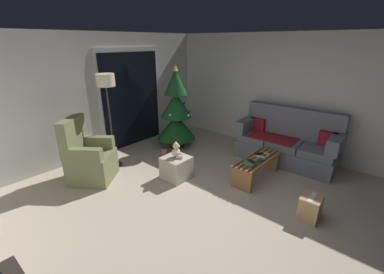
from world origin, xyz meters
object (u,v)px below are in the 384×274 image
Objects in this scene: remote_black at (259,153)px; book_stack at (249,163)px; ottoman at (176,168)px; cell_phone at (251,161)px; teddy_bear_chestnut_by_tree at (165,156)px; remote_graphite at (260,161)px; floor_lamp at (107,90)px; coffee_table at (257,165)px; couch at (287,143)px; remote_white at (260,157)px; cardboard_box_taped_mid_floor at (310,207)px; teddy_bear_cream at (177,151)px; christmas_tree at (176,112)px; armchair at (89,158)px; remote_silver at (265,154)px.

book_stack is at bearing -40.35° from remote_black.
cell_phone is at bearing -60.64° from ottoman.
cell_phone reaches higher than teddy_bear_chestnut_by_tree.
remote_graphite reaches higher than ottoman.
floor_lamp is (-1.06, 2.36, 1.07)m from book_stack.
couch is at bearing -5.09° from coffee_table.
couch is 3.62m from floor_lamp.
remote_white is at bearing 27.81° from cell_phone.
book_stack is at bearing 160.67° from remote_white.
cell_phone is 0.42× the size of cardboard_box_taped_mid_floor.
remote_graphite is 0.55× the size of teddy_bear_cream.
teddy_bear_chestnut_by_tree is (-0.29, 1.78, -0.34)m from cell_phone.
ottoman is at bearing -135.70° from christmas_tree.
armchair is at bearing -94.79° from remote_black.
armchair is at bearing 112.35° from remote_white.
armchair is 1.47m from teddy_bear_chestnut_by_tree.
remote_white is 0.09× the size of floor_lamp.
remote_graphite is 1.08× the size of cell_phone.
teddy_bear_chestnut_by_tree is (0.34, 0.66, -0.08)m from ottoman.
remote_white is at bearing 0.78° from book_stack.
cardboard_box_taped_mid_floor is at bearing -77.38° from cell_phone.
remote_graphite is 1.00× the size of remote_silver.
ottoman is (0.45, -1.27, -1.30)m from floor_lamp.
cell_phone is 0.50× the size of teddy_bear_cream.
christmas_tree is 1.08m from teddy_bear_chestnut_by_tree.
couch is 1.37m from book_stack.
remote_black is 0.35× the size of ottoman.
remote_silver reaches higher than teddy_bear_chestnut_by_tree.
teddy_bear_cream reaches higher than remote_black.
coffee_table is at bearing 30.70° from cell_phone.
book_stack is 0.04m from cell_phone.
floor_lamp is at bearing -127.90° from remote_graphite.
teddy_bear_chestnut_by_tree is (1.37, -0.46, -0.28)m from armchair.
armchair is at bearing -116.48° from remote_graphite.
book_stack is at bearing 176.73° from couch.
coffee_table is at bearing 2.84° from book_stack.
book_stack is at bearing -82.71° from remote_graphite.
remote_graphite is at bearing -1.96° from remote_silver.
remote_graphite is 0.24m from book_stack.
remote_silver is (-0.80, 0.07, 0.01)m from couch.
remote_white is 1.49m from ottoman.
book_stack is at bearing -53.37° from armchair.
remote_silver reaches higher than cardboard_box_taped_mid_floor.
remote_graphite is at bearing -95.80° from christmas_tree.
remote_black is 2.09m from christmas_tree.
remote_white is 3.00m from armchair.
teddy_bear_cream is at bearing 149.32° from couch.
christmas_tree reaches higher than remote_graphite.
book_stack is at bearing -60.84° from ottoman.
book_stack is at bearing -12.77° from remote_silver.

